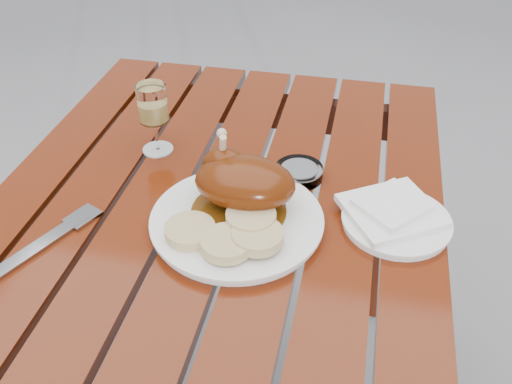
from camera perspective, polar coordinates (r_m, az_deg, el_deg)
table at (r=1.24m, az=-4.26°, el=-16.54°), size 0.80×1.20×0.75m
dinner_plate at (r=0.96m, az=-1.92°, el=-2.97°), size 0.38×0.38×0.02m
roast_duck at (r=0.95m, az=-1.45°, el=1.06°), size 0.17×0.16×0.12m
bread_dumplings at (r=0.90m, az=-2.49°, el=-4.01°), size 0.19×0.14×0.03m
wine_glass at (r=1.13m, az=-10.14°, el=7.20°), size 0.08×0.08×0.14m
side_plate at (r=0.99m, az=13.83°, el=-2.90°), size 0.23×0.23×0.01m
napkin at (r=0.99m, az=13.38°, el=-1.85°), size 0.20×0.19×0.01m
ashtray at (r=1.07m, az=4.33°, el=1.97°), size 0.12×0.12×0.02m
fork at (r=0.98m, az=-20.99°, el=-5.17°), size 0.11×0.20×0.01m
knife at (r=0.99m, az=1.20°, el=-2.02°), size 0.05×0.19×0.01m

